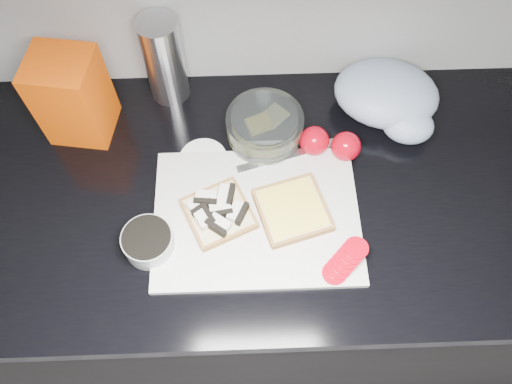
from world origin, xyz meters
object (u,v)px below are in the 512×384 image
bread_bag (73,97)px  steel_canister (164,60)px  cutting_board (257,216)px  glass_bowl (265,128)px

bread_bag → steel_canister: (0.18, 0.09, 0.00)m
cutting_board → glass_bowl: bearing=82.9°
steel_canister → bread_bag: bearing=-153.9°
cutting_board → bread_bag: bread_bag is taller
steel_canister → glass_bowl: bearing=-32.6°
glass_bowl → steel_canister: bearing=147.4°
glass_bowl → steel_canister: steel_canister is taller
bread_bag → steel_canister: 0.20m
bread_bag → steel_canister: size_ratio=0.96×
glass_bowl → bread_bag: bread_bag is taller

